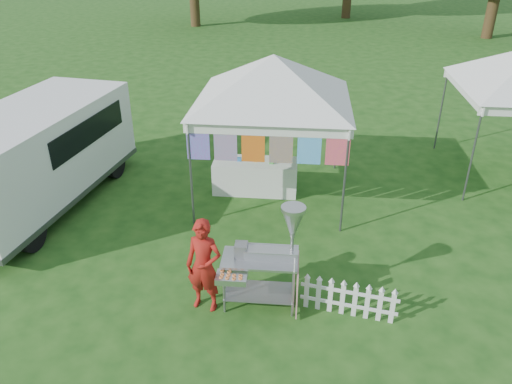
# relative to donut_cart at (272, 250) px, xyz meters

# --- Properties ---
(ground) EXTENTS (120.00, 120.00, 0.00)m
(ground) POSITION_rel_donut_cart_xyz_m (-0.26, 0.16, -1.01)
(ground) COLOR #1A4614
(ground) RESTS_ON ground
(canopy_main) EXTENTS (4.24, 4.24, 3.45)m
(canopy_main) POSITION_rel_donut_cart_xyz_m (-0.26, 3.66, 1.98)
(canopy_main) COLOR #59595E
(canopy_main) RESTS_ON ground
(donut_cart) EXTENTS (1.23, 0.85, 1.72)m
(donut_cart) POSITION_rel_donut_cart_xyz_m (0.00, 0.00, 0.00)
(donut_cart) COLOR gray
(donut_cart) RESTS_ON ground
(vendor) EXTENTS (0.61, 0.46, 1.51)m
(vendor) POSITION_rel_donut_cart_xyz_m (-0.99, -0.13, -0.26)
(vendor) COLOR maroon
(vendor) RESTS_ON ground
(cargo_van) EXTENTS (2.61, 5.07, 2.02)m
(cargo_van) POSITION_rel_donut_cart_xyz_m (-4.97, 2.82, 0.08)
(cargo_van) COLOR white
(cargo_van) RESTS_ON ground
(picket_fence) EXTENTS (1.42, 0.28, 0.56)m
(picket_fence) POSITION_rel_donut_cart_xyz_m (1.15, -0.11, -0.72)
(picket_fence) COLOR white
(picket_fence) RESTS_ON ground
(display_table) EXTENTS (1.80, 0.70, 0.71)m
(display_table) POSITION_rel_donut_cart_xyz_m (-0.63, 3.73, -0.66)
(display_table) COLOR white
(display_table) RESTS_ON ground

